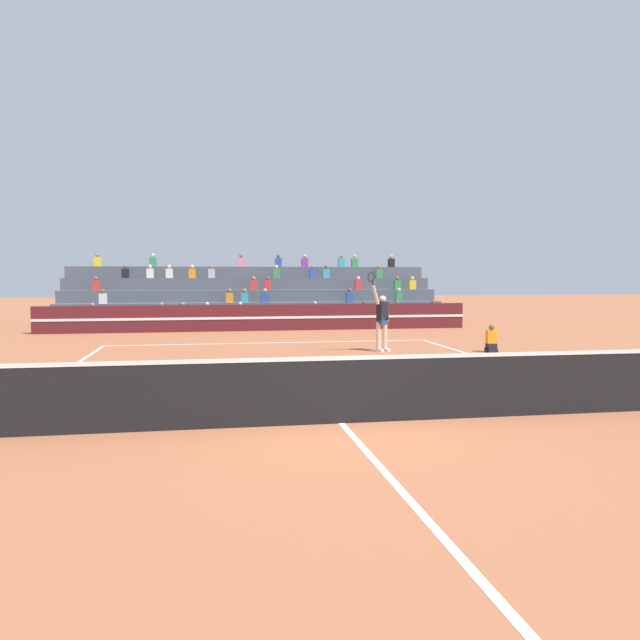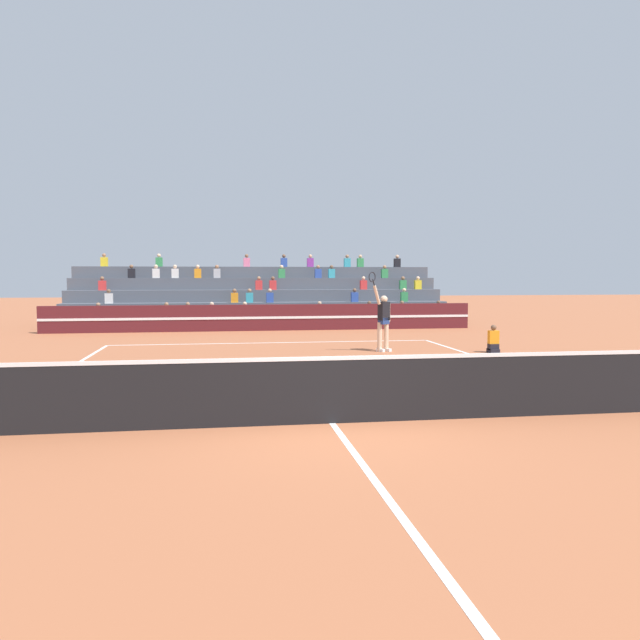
{
  "view_description": "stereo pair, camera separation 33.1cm",
  "coord_description": "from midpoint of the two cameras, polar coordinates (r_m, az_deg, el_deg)",
  "views": [
    {
      "loc": [
        -2.0,
        -9.43,
        2.32
      ],
      "look_at": [
        0.95,
        7.34,
        1.1
      ],
      "focal_mm": 35.0,
      "sensor_mm": 36.0,
      "label": 1
    },
    {
      "loc": [
        -1.67,
        -9.49,
        2.32
      ],
      "look_at": [
        0.95,
        7.34,
        1.1
      ],
      "focal_mm": 35.0,
      "sensor_mm": 36.0,
      "label": 2
    }
  ],
  "objects": [
    {
      "name": "court_lines",
      "position": [
        9.91,
        2.09,
        -9.41
      ],
      "size": [
        11.1,
        23.9,
        0.01
      ],
      "color": "white",
      "rests_on": "ground"
    },
    {
      "name": "tennis_net",
      "position": [
        9.8,
        2.1,
        -6.34
      ],
      "size": [
        12.0,
        0.1,
        1.1
      ],
      "color": "slate",
      "rests_on": "ground"
    },
    {
      "name": "ground_plane",
      "position": [
        9.91,
        2.09,
        -9.43
      ],
      "size": [
        120.0,
        120.0,
        0.0
      ],
      "primitive_type": "plane",
      "color": "#AD603D"
    },
    {
      "name": "tennis_player",
      "position": [
        19.06,
        6.3,
        0.06
      ],
      "size": [
        0.86,
        0.64,
        2.47
      ],
      "color": "beige",
      "rests_on": "ground"
    },
    {
      "name": "bleacher_stand",
      "position": [
        30.09,
        -5.33,
        1.59
      ],
      "size": [
        17.44,
        4.75,
        3.38
      ],
      "color": "#4C515B",
      "rests_on": "ground"
    },
    {
      "name": "tennis_ball",
      "position": [
        15.96,
        -3.27,
        -4.14
      ],
      "size": [
        0.07,
        0.07,
        0.07
      ],
      "primitive_type": "sphere",
      "color": "#C6DB33",
      "rests_on": "ground"
    },
    {
      "name": "sponsor_banner_wall",
      "position": [
        26.32,
        -4.83,
        0.22
      ],
      "size": [
        18.0,
        0.26,
        1.1
      ],
      "color": "#51191E",
      "rests_on": "ground"
    },
    {
      "name": "ball_kid_courtside",
      "position": [
        19.48,
        16.04,
        -1.92
      ],
      "size": [
        0.3,
        0.36,
        0.84
      ],
      "color": "black",
      "rests_on": "ground"
    }
  ]
}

